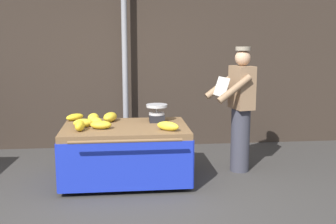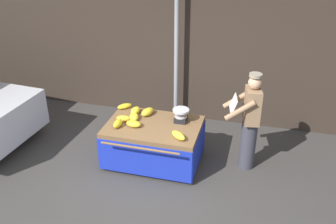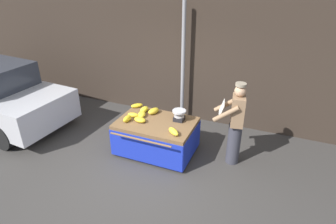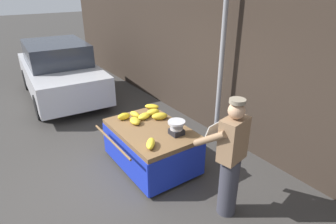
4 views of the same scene
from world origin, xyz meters
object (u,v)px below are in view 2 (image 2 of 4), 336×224
(banana_bunch_4, at_px, (125,106))
(vendor_person, at_px, (249,122))
(banana_bunch_2, at_px, (134,117))
(banana_cart, at_px, (153,135))
(banana_bunch_0, at_px, (135,111))
(banana_bunch_6, at_px, (123,118))
(banana_bunch_7, at_px, (178,135))
(banana_bunch_3, at_px, (134,124))
(banana_bunch_1, at_px, (148,112))
(banana_bunch_5, at_px, (118,124))
(street_pole, at_px, (176,54))
(weighing_scale, at_px, (181,115))

(banana_bunch_4, distance_m, vendor_person, 2.25)
(banana_bunch_2, distance_m, vendor_person, 1.95)
(banana_cart, xyz_separation_m, banana_bunch_0, (-0.42, 0.31, 0.26))
(banana_bunch_6, relative_size, banana_bunch_7, 0.82)
(banana_cart, height_order, banana_bunch_3, banana_bunch_3)
(banana_bunch_1, distance_m, vendor_person, 1.76)
(banana_bunch_0, xyz_separation_m, banana_bunch_7, (0.93, -0.62, -0.00))
(banana_bunch_3, height_order, banana_bunch_7, banana_bunch_7)
(banana_bunch_5, bearing_deg, banana_bunch_0, 76.81)
(banana_cart, distance_m, banana_bunch_6, 0.58)
(banana_cart, xyz_separation_m, banana_bunch_5, (-0.55, -0.22, 0.26))
(banana_bunch_3, bearing_deg, banana_bunch_6, 151.67)
(banana_bunch_5, distance_m, vendor_person, 2.16)
(vendor_person, bearing_deg, banana_bunch_6, -172.72)
(banana_bunch_0, bearing_deg, banana_cart, -35.95)
(banana_bunch_2, relative_size, banana_bunch_4, 0.99)
(street_pole, relative_size, banana_bunch_0, 11.71)
(banana_bunch_5, distance_m, banana_bunch_7, 1.06)
(banana_bunch_6, bearing_deg, banana_bunch_4, 108.48)
(banana_bunch_1, relative_size, banana_bunch_5, 1.23)
(banana_bunch_0, distance_m, banana_bunch_7, 1.12)
(weighing_scale, xyz_separation_m, banana_bunch_7, (0.09, -0.54, -0.06))
(banana_bunch_6, bearing_deg, banana_bunch_7, -16.16)
(banana_bunch_5, bearing_deg, banana_bunch_6, 84.89)
(banana_bunch_0, relative_size, banana_bunch_3, 0.96)
(banana_bunch_1, xyz_separation_m, banana_bunch_2, (-0.18, -0.22, -0.01))
(banana_bunch_1, bearing_deg, banana_bunch_6, -135.52)
(vendor_person, bearing_deg, banana_bunch_4, 175.21)
(banana_bunch_0, bearing_deg, banana_bunch_4, 152.03)
(banana_bunch_7, bearing_deg, banana_bunch_0, 146.45)
(banana_cart, relative_size, vendor_person, 0.93)
(street_pole, distance_m, banana_bunch_2, 1.64)
(banana_bunch_2, relative_size, banana_bunch_7, 0.91)
(street_pole, bearing_deg, banana_bunch_3, -100.61)
(banana_bunch_1, height_order, banana_bunch_3, banana_bunch_1)
(banana_bunch_6, xyz_separation_m, banana_bunch_7, (1.04, -0.30, 0.00))
(banana_cart, relative_size, banana_bunch_4, 5.86)
(banana_bunch_0, distance_m, vendor_person, 1.99)
(banana_bunch_4, xyz_separation_m, vendor_person, (2.24, -0.19, 0.10))
(banana_cart, distance_m, banana_bunch_0, 0.58)
(banana_bunch_6, bearing_deg, vendor_person, 7.28)
(banana_bunch_0, xyz_separation_m, banana_bunch_3, (0.12, -0.44, -0.01))
(banana_bunch_3, bearing_deg, weighing_scale, 26.82)
(banana_cart, relative_size, banana_bunch_0, 6.39)
(banana_bunch_7, bearing_deg, banana_cart, 148.52)
(banana_cart, height_order, weighing_scale, weighing_scale)
(weighing_scale, xyz_separation_m, banana_bunch_5, (-0.97, -0.45, -0.05))
(banana_bunch_4, height_order, banana_bunch_7, banana_bunch_7)
(weighing_scale, xyz_separation_m, banana_bunch_6, (-0.95, -0.24, -0.06))
(banana_bunch_1, relative_size, banana_bunch_2, 1.06)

